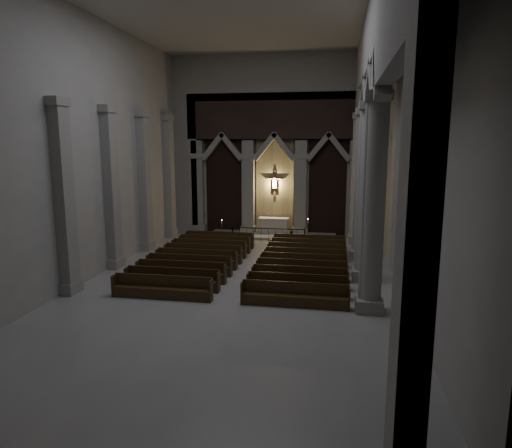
% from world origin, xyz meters
% --- Properties ---
extents(room, '(24.00, 24.10, 12.00)m').
position_xyz_m(room, '(0.00, 0.00, 7.60)').
color(room, '#989590').
rests_on(room, ground).
extents(sanctuary_wall, '(14.00, 0.77, 12.00)m').
position_xyz_m(sanctuary_wall, '(0.00, 11.54, 6.62)').
color(sanctuary_wall, gray).
rests_on(sanctuary_wall, ground).
extents(right_arcade, '(1.00, 24.00, 12.00)m').
position_xyz_m(right_arcade, '(5.50, 1.33, 7.83)').
color(right_arcade, gray).
rests_on(right_arcade, ground).
extents(left_pilasters, '(0.60, 13.00, 8.03)m').
position_xyz_m(left_pilasters, '(-6.75, 3.50, 3.91)').
color(left_pilasters, gray).
rests_on(left_pilasters, ground).
extents(sanctuary_step, '(8.50, 2.60, 0.15)m').
position_xyz_m(sanctuary_step, '(0.00, 10.60, 0.07)').
color(sanctuary_step, gray).
rests_on(sanctuary_step, ground).
extents(altar, '(2.06, 0.82, 1.04)m').
position_xyz_m(altar, '(0.04, 11.15, 0.67)').
color(altar, '#B9B3A2').
rests_on(altar, sanctuary_step).
extents(altar_rail, '(4.73, 0.09, 0.93)m').
position_xyz_m(altar_rail, '(0.00, 8.82, 0.62)').
color(altar_rail, black).
rests_on(altar_rail, ground).
extents(candle_stand_left, '(0.22, 0.22, 1.32)m').
position_xyz_m(candle_stand_left, '(-3.07, 8.92, 0.36)').
color(candle_stand_left, olive).
rests_on(candle_stand_left, ground).
extents(candle_stand_right, '(0.26, 0.26, 1.54)m').
position_xyz_m(candle_stand_right, '(2.48, 9.15, 0.42)').
color(candle_stand_right, olive).
rests_on(candle_stand_right, ground).
extents(pews, '(9.60, 9.82, 0.94)m').
position_xyz_m(pews, '(-0.00, 2.20, 0.31)').
color(pews, black).
rests_on(pews, ground).
extents(worshipper, '(0.44, 0.34, 1.10)m').
position_xyz_m(worshipper, '(1.62, 7.22, 0.55)').
color(worshipper, black).
rests_on(worshipper, ground).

